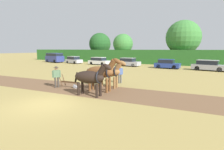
{
  "coord_description": "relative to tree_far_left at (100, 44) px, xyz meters",
  "views": [
    {
      "loc": [
        7.7,
        -6.63,
        3.07
      ],
      "look_at": [
        1.43,
        5.0,
        1.1
      ],
      "focal_mm": 28.0,
      "sensor_mm": 36.0,
      "label": 1
    }
  ],
  "objects": [
    {
      "name": "draft_horse_lead_left",
      "position": [
        18.18,
        -29.99,
        -3.14
      ],
      "size": [
        2.83,
        1.01,
        2.25
      ],
      "rotation": [
        0.0,
        0.0,
        0.07
      ],
      "color": "black",
      "rests_on": "ground"
    },
    {
      "name": "draft_horse_trail_left",
      "position": [
        17.99,
        -27.17,
        -3.11
      ],
      "size": [
        2.72,
        1.01,
        2.27
      ],
      "rotation": [
        0.0,
        0.0,
        0.07
      ],
      "color": "brown",
      "rests_on": "ground"
    },
    {
      "name": "parked_car_center",
      "position": [
        12.4,
        -10.06,
        -3.67
      ],
      "size": [
        4.13,
        2.12,
        1.5
      ],
      "rotation": [
        0.0,
        0.0,
        -0.07
      ],
      "color": "#9E9EA8",
      "rests_on": "ground"
    },
    {
      "name": "parked_car_center_left",
      "position": [
        6.19,
        -10.18,
        -3.68
      ],
      "size": [
        4.55,
        2.27,
        1.47
      ],
      "rotation": [
        0.0,
        0.0,
        -0.11
      ],
      "color": "silver",
      "rests_on": "ground"
    },
    {
      "name": "plowed_furrow_strip",
      "position": [
        14.23,
        -28.83,
        -4.39
      ],
      "size": [
        25.19,
        5.39,
        0.01
      ],
      "primitive_type": "cube",
      "rotation": [
        0.0,
        0.0,
        0.07
      ],
      "color": "brown",
      "rests_on": "ground"
    },
    {
      "name": "ground_plane",
      "position": [
        17.04,
        -32.59,
        -4.39
      ],
      "size": [
        240.0,
        240.0,
        0.0
      ],
      "primitive_type": "plane",
      "color": "#998447"
    },
    {
      "name": "draft_horse_lead_right",
      "position": [
        18.09,
        -28.58,
        -2.98
      ],
      "size": [
        2.91,
        1.03,
        2.53
      ],
      "rotation": [
        0.0,
        0.0,
        0.07
      ],
      "color": "brown",
      "rests_on": "ground"
    },
    {
      "name": "parked_car_center_right",
      "position": [
        19.28,
        -10.55,
        -3.69
      ],
      "size": [
        3.87,
        1.97,
        1.46
      ],
      "rotation": [
        0.0,
        0.0,
        -0.03
      ],
      "color": "navy",
      "rests_on": "ground"
    },
    {
      "name": "farmer_beside_team",
      "position": [
        17.99,
        -25.18,
        -3.48
      ],
      "size": [
        0.4,
        0.57,
        1.58
      ],
      "rotation": [
        0.0,
        0.0,
        -0.51
      ],
      "color": "#4C4C4C",
      "rests_on": "ground"
    },
    {
      "name": "tree_far_left",
      "position": [
        0.0,
        0.0,
        0.0
      ],
      "size": [
        5.63,
        5.63,
        7.21
      ],
      "color": "brown",
      "rests_on": "ground"
    },
    {
      "name": "parked_van",
      "position": [
        -6.22,
        -9.87,
        -3.29
      ],
      "size": [
        5.1,
        2.98,
        2.14
      ],
      "rotation": [
        0.0,
        0.0,
        -0.21
      ],
      "color": "navy",
      "rests_on": "ground"
    },
    {
      "name": "plow",
      "position": [
        15.34,
        -28.76,
        -4.07
      ],
      "size": [
        1.79,
        0.49,
        1.13
      ],
      "rotation": [
        0.0,
        0.0,
        0.07
      ],
      "color": "#4C331E",
      "rests_on": "ground"
    },
    {
      "name": "tree_center_left",
      "position": [
        20.33,
        -0.62,
        0.99
      ],
      "size": [
        6.87,
        6.87,
        8.83
      ],
      "color": "brown",
      "rests_on": "ground"
    },
    {
      "name": "parked_car_left",
      "position": [
        -0.36,
        -10.02,
        -3.67
      ],
      "size": [
        4.12,
        2.46,
        1.52
      ],
      "rotation": [
        0.0,
        0.0,
        -0.2
      ],
      "color": "#A8A8B2",
      "rests_on": "ground"
    },
    {
      "name": "farmer_at_plow",
      "position": [
        14.3,
        -29.21,
        -3.4
      ],
      "size": [
        0.46,
        0.54,
        1.7
      ],
      "rotation": [
        0.0,
        0.0,
        -0.67
      ],
      "color": "#38332D",
      "rests_on": "ground"
    },
    {
      "name": "parked_car_right",
      "position": [
        25.1,
        -10.83,
        -3.66
      ],
      "size": [
        4.7,
        2.48,
        1.52
      ],
      "rotation": [
        0.0,
        0.0,
        -0.17
      ],
      "color": "#9E9EA8",
      "rests_on": "ground"
    },
    {
      "name": "tree_left",
      "position": [
        7.67,
        -2.24,
        -0.17
      ],
      "size": [
        4.56,
        4.56,
        6.52
      ],
      "color": "#4C3823",
      "rests_on": "ground"
    },
    {
      "name": "hedgerow",
      "position": [
        17.04,
        -3.82,
        -2.93
      ],
      "size": [
        71.56,
        1.65,
        2.92
      ],
      "primitive_type": "cube",
      "color": "#286023",
      "rests_on": "ground"
    }
  ]
}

